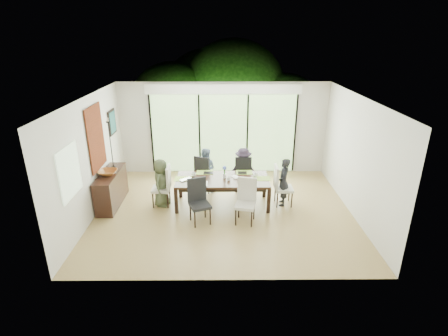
{
  "coord_description": "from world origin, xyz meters",
  "views": [
    {
      "loc": [
        -0.06,
        -7.41,
        4.01
      ],
      "look_at": [
        0.0,
        0.25,
        1.0
      ],
      "focal_mm": 28.0,
      "sensor_mm": 36.0,
      "label": 1
    }
  ],
  "objects_px": {
    "chair_far_left": "(205,172)",
    "chair_near_right": "(245,202)",
    "chair_left_end": "(161,186)",
    "chair_far_right": "(243,172)",
    "person_far_right": "(243,170)",
    "sideboard": "(111,189)",
    "person_far_left": "(205,170)",
    "person_left_end": "(161,183)",
    "vase": "(224,176)",
    "person_right_end": "(283,182)",
    "cup_c": "(255,175)",
    "bowl": "(108,172)",
    "cup_b": "(229,179)",
    "chair_near_left": "(200,202)",
    "chair_right_end": "(284,185)",
    "table_top": "(222,180)",
    "cup_a": "(194,175)",
    "laptop": "(187,180)"
  },
  "relations": [
    {
      "from": "person_right_end",
      "to": "bowl",
      "type": "bearing_deg",
      "value": -82.37
    },
    {
      "from": "chair_far_right",
      "to": "person_left_end",
      "type": "distance_m",
      "value": 2.2
    },
    {
      "from": "chair_left_end",
      "to": "person_far_left",
      "type": "relative_size",
      "value": 0.85
    },
    {
      "from": "chair_near_left",
      "to": "chair_near_right",
      "type": "distance_m",
      "value": 1.0
    },
    {
      "from": "person_left_end",
      "to": "bowl",
      "type": "bearing_deg",
      "value": 106.49
    },
    {
      "from": "chair_left_end",
      "to": "person_far_left",
      "type": "xyz_separation_m",
      "value": [
        1.05,
        0.83,
        0.09
      ]
    },
    {
      "from": "cup_b",
      "to": "cup_c",
      "type": "xyz_separation_m",
      "value": [
        0.65,
        0.2,
        0.0
      ]
    },
    {
      "from": "person_far_right",
      "to": "person_right_end",
      "type": "bearing_deg",
      "value": 141.74
    },
    {
      "from": "person_left_end",
      "to": "cup_a",
      "type": "distance_m",
      "value": 0.81
    },
    {
      "from": "chair_left_end",
      "to": "chair_near_right",
      "type": "distance_m",
      "value": 2.18
    },
    {
      "from": "chair_right_end",
      "to": "person_far_left",
      "type": "xyz_separation_m",
      "value": [
        -1.95,
        0.83,
        0.09
      ]
    },
    {
      "from": "chair_left_end",
      "to": "cup_b",
      "type": "xyz_separation_m",
      "value": [
        1.65,
        -0.1,
        0.23
      ]
    },
    {
      "from": "chair_left_end",
      "to": "vase",
      "type": "distance_m",
      "value": 1.57
    },
    {
      "from": "chair_far_right",
      "to": "cup_c",
      "type": "relative_size",
      "value": 8.87
    },
    {
      "from": "chair_far_left",
      "to": "person_left_end",
      "type": "xyz_separation_m",
      "value": [
        -1.03,
        -0.85,
        0.09
      ]
    },
    {
      "from": "bowl",
      "to": "cup_a",
      "type": "bearing_deg",
      "value": 5.42
    },
    {
      "from": "chair_right_end",
      "to": "person_left_end",
      "type": "relative_size",
      "value": 0.85
    },
    {
      "from": "cup_c",
      "to": "laptop",
      "type": "bearing_deg",
      "value": -173.09
    },
    {
      "from": "chair_near_right",
      "to": "cup_c",
      "type": "height_order",
      "value": "chair_near_right"
    },
    {
      "from": "chair_left_end",
      "to": "vase",
      "type": "bearing_deg",
      "value": 92.32
    },
    {
      "from": "bowl",
      "to": "person_left_end",
      "type": "bearing_deg",
      "value": 1.94
    },
    {
      "from": "chair_right_end",
      "to": "sideboard",
      "type": "relative_size",
      "value": 0.69
    },
    {
      "from": "chair_far_left",
      "to": "vase",
      "type": "bearing_deg",
      "value": 146.73
    },
    {
      "from": "chair_far_left",
      "to": "cup_b",
      "type": "xyz_separation_m",
      "value": [
        0.6,
        -0.95,
        0.23
      ]
    },
    {
      "from": "chair_near_left",
      "to": "person_left_end",
      "type": "bearing_deg",
      "value": 117.41
    },
    {
      "from": "person_far_right",
      "to": "sideboard",
      "type": "height_order",
      "value": "person_far_right"
    },
    {
      "from": "cup_b",
      "to": "chair_left_end",
      "type": "bearing_deg",
      "value": 176.53
    },
    {
      "from": "chair_left_end",
      "to": "chair_far_right",
      "type": "height_order",
      "value": "same"
    },
    {
      "from": "person_right_end",
      "to": "cup_c",
      "type": "bearing_deg",
      "value": -91.31
    },
    {
      "from": "chair_far_left",
      "to": "sideboard",
      "type": "relative_size",
      "value": 0.69
    },
    {
      "from": "person_far_left",
      "to": "sideboard",
      "type": "relative_size",
      "value": 0.81
    },
    {
      "from": "chair_near_right",
      "to": "person_far_left",
      "type": "distance_m",
      "value": 1.95
    },
    {
      "from": "bowl",
      "to": "chair_left_end",
      "type": "bearing_deg",
      "value": 1.97
    },
    {
      "from": "chair_far_left",
      "to": "vase",
      "type": "xyz_separation_m",
      "value": [
        0.5,
        -0.8,
        0.24
      ]
    },
    {
      "from": "person_far_right",
      "to": "cup_c",
      "type": "height_order",
      "value": "person_far_right"
    },
    {
      "from": "chair_right_end",
      "to": "person_left_end",
      "type": "height_order",
      "value": "person_left_end"
    },
    {
      "from": "chair_near_right",
      "to": "cup_c",
      "type": "xyz_separation_m",
      "value": [
        0.3,
        0.97,
        0.23
      ]
    },
    {
      "from": "table_top",
      "to": "bowl",
      "type": "relative_size",
      "value": 5.07
    },
    {
      "from": "chair_near_right",
      "to": "chair_right_end",
      "type": "bearing_deg",
      "value": 54.26
    },
    {
      "from": "chair_far_right",
      "to": "chair_near_right",
      "type": "relative_size",
      "value": 1.0
    },
    {
      "from": "vase",
      "to": "chair_left_end",
      "type": "bearing_deg",
      "value": -178.15
    },
    {
      "from": "chair_far_left",
      "to": "chair_near_right",
      "type": "bearing_deg",
      "value": 143.64
    },
    {
      "from": "chair_near_left",
      "to": "person_left_end",
      "type": "height_order",
      "value": "person_left_end"
    },
    {
      "from": "chair_left_end",
      "to": "chair_far_right",
      "type": "distance_m",
      "value": 2.22
    },
    {
      "from": "chair_right_end",
      "to": "cup_a",
      "type": "distance_m",
      "value": 2.22
    },
    {
      "from": "person_right_end",
      "to": "person_far_right",
      "type": "height_order",
      "value": "same"
    },
    {
      "from": "person_left_end",
      "to": "person_right_end",
      "type": "xyz_separation_m",
      "value": [
        2.96,
        0.0,
        0.0
      ]
    },
    {
      "from": "chair_far_right",
      "to": "person_far_right",
      "type": "xyz_separation_m",
      "value": [
        0.0,
        -0.02,
        0.09
      ]
    },
    {
      "from": "chair_far_right",
      "to": "cup_b",
      "type": "xyz_separation_m",
      "value": [
        -0.4,
        -0.95,
        0.23
      ]
    },
    {
      "from": "chair_right_end",
      "to": "cup_b",
      "type": "bearing_deg",
      "value": 93.77
    }
  ]
}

